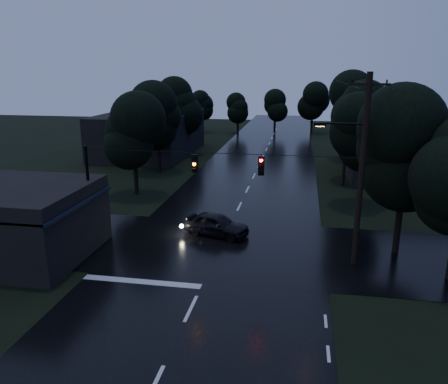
% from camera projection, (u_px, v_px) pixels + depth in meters
% --- Properties ---
extents(main_road, '(12.00, 120.00, 0.02)m').
position_uv_depth(main_road, '(254.00, 176.00, 42.77)').
color(main_road, black).
rests_on(main_road, ground).
extents(cross_street, '(60.00, 9.00, 0.02)m').
position_uv_depth(cross_street, '(220.00, 247.00, 25.70)').
color(cross_street, black).
rests_on(cross_street, ground).
extents(building_far_right, '(10.00, 14.00, 4.40)m').
position_uv_depth(building_far_right, '(398.00, 151.00, 43.60)').
color(building_far_right, black).
rests_on(building_far_right, ground).
extents(building_far_left, '(10.00, 16.00, 5.00)m').
position_uv_depth(building_far_left, '(150.00, 133.00, 53.93)').
color(building_far_left, black).
rests_on(building_far_left, ground).
extents(utility_pole_main, '(3.50, 0.30, 10.00)m').
position_uv_depth(utility_pole_main, '(360.00, 168.00, 22.09)').
color(utility_pole_main, black).
rests_on(utility_pole_main, ground).
extents(utility_pole_far, '(2.00, 0.30, 7.50)m').
position_uv_depth(utility_pole_far, '(346.00, 143.00, 38.42)').
color(utility_pole_far, black).
rests_on(utility_pole_far, ground).
extents(anchor_pole_left, '(0.18, 0.18, 6.00)m').
position_uv_depth(anchor_pole_left, '(89.00, 197.00, 25.21)').
color(anchor_pole_left, black).
rests_on(anchor_pole_left, ground).
extents(span_signals, '(15.00, 0.37, 1.12)m').
position_uv_depth(span_signals, '(227.00, 164.00, 23.24)').
color(span_signals, black).
rests_on(span_signals, ground).
extents(tree_corner_near, '(4.48, 4.48, 9.44)m').
position_uv_depth(tree_corner_near, '(407.00, 149.00, 23.35)').
color(tree_corner_near, black).
rests_on(tree_corner_near, ground).
extents(tree_left_a, '(3.92, 3.92, 8.26)m').
position_uv_depth(tree_left_a, '(133.00, 132.00, 35.28)').
color(tree_left_a, black).
rests_on(tree_left_a, ground).
extents(tree_left_b, '(4.20, 4.20, 8.85)m').
position_uv_depth(tree_left_b, '(158.00, 117.00, 42.86)').
color(tree_left_b, black).
rests_on(tree_left_b, ground).
extents(tree_left_c, '(4.48, 4.48, 9.44)m').
position_uv_depth(tree_left_c, '(179.00, 105.00, 52.34)').
color(tree_left_c, black).
rests_on(tree_left_c, ground).
extents(tree_right_a, '(4.20, 4.20, 8.85)m').
position_uv_depth(tree_right_a, '(365.00, 132.00, 32.15)').
color(tree_right_a, black).
rests_on(tree_right_a, ground).
extents(tree_right_b, '(4.48, 4.48, 9.44)m').
position_uv_depth(tree_right_b, '(360.00, 116.00, 39.53)').
color(tree_right_b, black).
rests_on(tree_right_b, ground).
extents(tree_right_c, '(4.76, 4.76, 10.03)m').
position_uv_depth(tree_right_c, '(355.00, 104.00, 48.80)').
color(tree_right_c, black).
rests_on(tree_right_c, ground).
extents(car, '(4.47, 2.77, 1.42)m').
position_uv_depth(car, '(216.00, 224.00, 27.42)').
color(car, black).
rests_on(car, ground).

